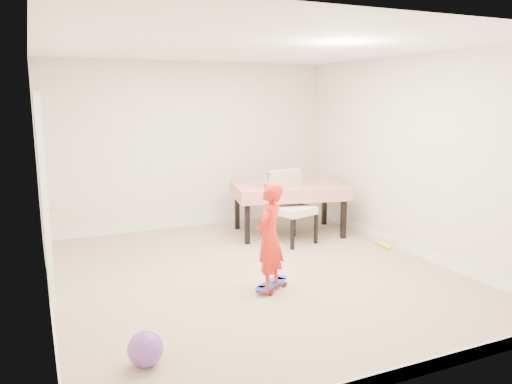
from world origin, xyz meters
name	(u,v)px	position (x,y,z in m)	size (l,w,h in m)	color
ground	(255,274)	(0.00, 0.00, 0.00)	(5.00, 5.00, 0.00)	tan
ceiling	(255,48)	(0.00, 0.00, 2.58)	(4.50, 5.00, 0.04)	white
wall_back	(191,146)	(0.00, 2.48, 1.30)	(4.50, 0.04, 2.60)	beige
wall_front	(403,210)	(0.00, -2.48, 1.30)	(4.50, 0.04, 2.60)	beige
wall_left	(42,178)	(-2.23, 0.00, 1.30)	(0.04, 5.00, 2.60)	beige
wall_right	(410,156)	(2.23, 0.00, 1.30)	(0.04, 5.00, 2.60)	beige
door	(44,201)	(-2.22, 0.30, 1.02)	(0.10, 0.94, 2.11)	white
baseboard_back	(193,222)	(0.00, 2.49, 0.06)	(4.50, 0.02, 0.12)	white
baseboard_front	(395,376)	(0.00, -2.49, 0.06)	(4.50, 0.02, 0.12)	white
baseboard_left	(51,301)	(-2.24, 0.00, 0.06)	(0.02, 5.00, 0.12)	white
baseboard_right	(405,247)	(2.24, 0.00, 0.06)	(0.02, 5.00, 0.12)	white
dining_table	(289,209)	(1.20, 1.44, 0.39)	(1.64, 1.03, 0.77)	#B4091E
dining_chair	(293,208)	(1.03, 0.97, 0.52)	(0.56, 0.64, 1.03)	silver
skateboard	(272,286)	(-0.03, -0.50, 0.04)	(0.53, 0.19, 0.08)	blue
child	(269,240)	(-0.09, -0.56, 0.58)	(0.43, 0.28, 1.17)	red
balloon	(145,349)	(-1.61, -1.50, 0.14)	(0.28, 0.28, 0.28)	#7645A7
foam_toy	(383,245)	(2.09, 0.28, 0.03)	(0.06, 0.06, 0.40)	yellow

